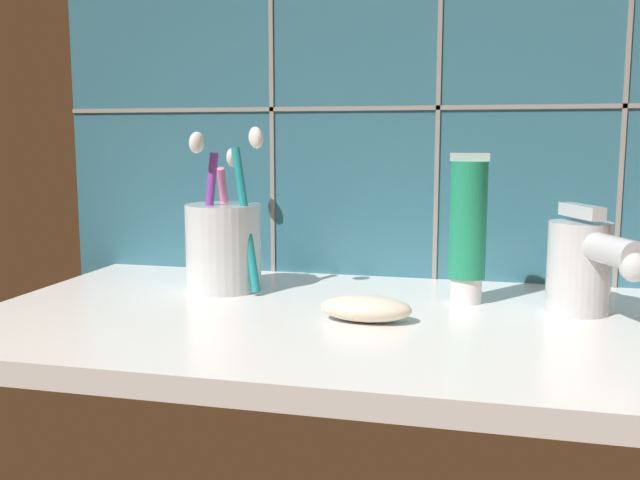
{
  "coord_description": "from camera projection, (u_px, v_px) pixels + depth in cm",
  "views": [
    {
      "loc": [
        8.44,
        -63.14,
        18.43
      ],
      "look_at": [
        -7.83,
        3.11,
        8.48
      ],
      "focal_mm": 40.0,
      "sensor_mm": 36.0,
      "label": 1
    }
  ],
  "objects": [
    {
      "name": "sink_counter",
      "position": [
        395.0,
        328.0,
        0.65
      ],
      "size": [
        78.35,
        38.97,
        2.0
      ],
      "primitive_type": "cube",
      "color": "white",
      "rests_on": "ground"
    },
    {
      "name": "tile_wall_backsplash",
      "position": [
        423.0,
        46.0,
        0.8
      ],
      "size": [
        88.35,
        1.72,
        56.89
      ],
      "color": "#336B7F",
      "rests_on": "ground"
    },
    {
      "name": "toothbrush_cup",
      "position": [
        224.0,
        244.0,
        0.76
      ],
      "size": [
        9.87,
        11.61,
        17.54
      ],
      "color": "silver",
      "rests_on": "sink_counter"
    },
    {
      "name": "toothpaste_tube",
      "position": [
        468.0,
        229.0,
        0.7
      ],
      "size": [
        3.78,
        3.6,
        14.83
      ],
      "color": "white",
      "rests_on": "sink_counter"
    },
    {
      "name": "sink_faucet",
      "position": [
        585.0,
        263.0,
        0.66
      ],
      "size": [
        7.54,
        11.96,
        10.17
      ],
      "rotation": [
        0.0,
        0.0,
        -1.15
      ],
      "color": "silver",
      "rests_on": "sink_counter"
    },
    {
      "name": "soap_bar",
      "position": [
        366.0,
        309.0,
        0.64
      ],
      "size": [
        8.3,
        4.28,
        2.31
      ],
      "primitive_type": "ellipsoid",
      "color": "silver",
      "rests_on": "sink_counter"
    }
  ]
}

